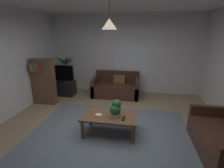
% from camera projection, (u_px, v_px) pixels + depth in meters
% --- Properties ---
extents(floor, '(5.32, 5.72, 0.02)m').
position_uv_depth(floor, '(110.00, 134.00, 3.65)').
color(floor, '#9E8466').
rests_on(floor, ground).
extents(rug, '(3.46, 3.14, 0.01)m').
position_uv_depth(rug, '(108.00, 139.00, 3.46)').
color(rug, slate).
rests_on(rug, ground).
extents(wall_back, '(5.44, 0.06, 2.77)m').
position_uv_depth(wall_back, '(124.00, 54.00, 5.97)').
color(wall_back, silver).
rests_on(wall_back, ground).
extents(window_pane, '(1.21, 0.01, 1.01)m').
position_uv_depth(window_pane, '(131.00, 60.00, 5.95)').
color(window_pane, white).
extents(couch_under_window, '(1.58, 0.86, 0.82)m').
position_uv_depth(couch_under_window, '(116.00, 88.00, 5.84)').
color(couch_under_window, '#47281E').
rests_on(couch_under_window, ground).
extents(coffee_table, '(1.16, 0.66, 0.44)m').
position_uv_depth(coffee_table, '(110.00, 118.00, 3.55)').
color(coffee_table, brown).
rests_on(coffee_table, ground).
extents(book_on_table_0, '(0.13, 0.11, 0.02)m').
position_uv_depth(book_on_table_0, '(99.00, 115.00, 3.52)').
color(book_on_table_0, beige).
rests_on(book_on_table_0, coffee_table).
extents(remote_on_table_0, '(0.06, 0.16, 0.02)m').
position_uv_depth(remote_on_table_0, '(124.00, 118.00, 3.38)').
color(remote_on_table_0, black).
rests_on(remote_on_table_0, coffee_table).
extents(potted_plant_on_table, '(0.23, 0.25, 0.37)m').
position_uv_depth(potted_plant_on_table, '(116.00, 108.00, 3.44)').
color(potted_plant_on_table, beige).
rests_on(potted_plant_on_table, coffee_table).
extents(tv_stand, '(0.90, 0.44, 0.50)m').
position_uv_depth(tv_stand, '(62.00, 88.00, 5.91)').
color(tv_stand, black).
rests_on(tv_stand, ground).
extents(tv, '(0.93, 0.16, 0.57)m').
position_uv_depth(tv, '(61.00, 73.00, 5.73)').
color(tv, black).
rests_on(tv, tv_stand).
extents(potted_palm_corner, '(0.80, 0.80, 1.43)m').
position_uv_depth(potted_palm_corner, '(66.00, 74.00, 6.19)').
color(potted_palm_corner, brown).
rests_on(potted_palm_corner, ground).
extents(bookshelf_corner, '(0.70, 0.31, 1.40)m').
position_uv_depth(bookshelf_corner, '(43.00, 81.00, 5.05)').
color(bookshelf_corner, brown).
rests_on(bookshelf_corner, ground).
extents(pendant_lamp, '(0.28, 0.28, 0.60)m').
position_uv_depth(pendant_lamp, '(109.00, 24.00, 3.00)').
color(pendant_lamp, black).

